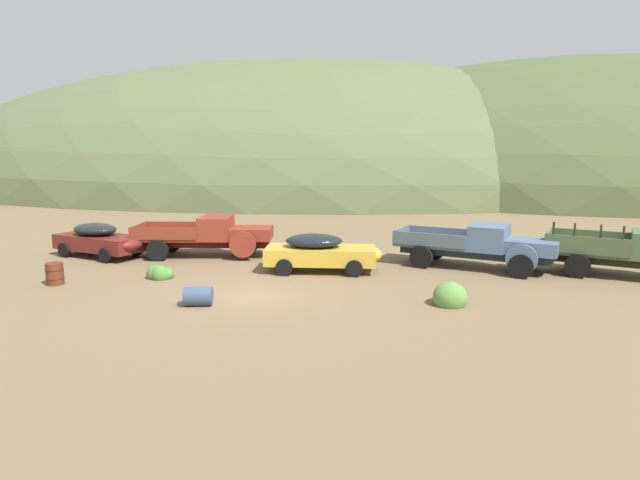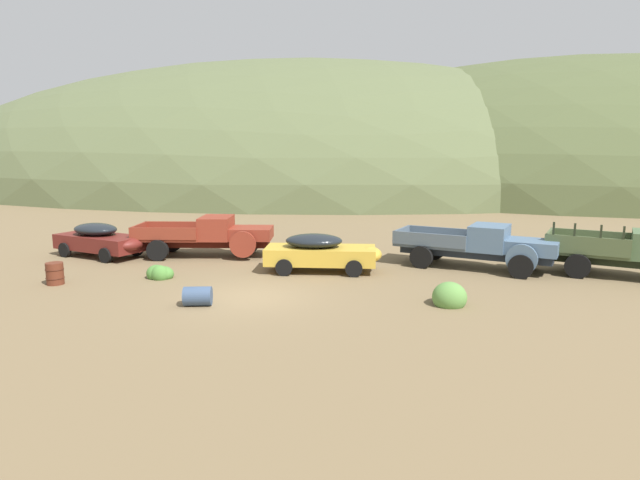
# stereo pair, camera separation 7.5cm
# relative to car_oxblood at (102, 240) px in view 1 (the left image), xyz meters

# --- Properties ---
(ground_plane) EXTENTS (300.00, 300.00, 0.00)m
(ground_plane) POSITION_rel_car_oxblood_xyz_m (9.25, -4.96, -0.82)
(ground_plane) COLOR brown
(hill_far_right) EXTENTS (106.74, 83.44, 33.82)m
(hill_far_right) POSITION_rel_car_oxblood_xyz_m (-7.27, 58.17, -0.82)
(hill_far_right) COLOR #56603D
(hill_far_right) RESTS_ON ground
(hill_far_left) EXTENTS (93.45, 78.70, 32.91)m
(hill_far_left) POSITION_rel_car_oxblood_xyz_m (31.11, 60.34, -0.82)
(hill_far_left) COLOR #4C5633
(hill_far_left) RESTS_ON ground
(car_oxblood) EXTENTS (4.92, 2.85, 1.57)m
(car_oxblood) POSITION_rel_car_oxblood_xyz_m (0.00, 0.00, 0.00)
(car_oxblood) COLOR maroon
(car_oxblood) RESTS_ON ground
(truck_rust_red) EXTENTS (6.60, 3.43, 1.89)m
(truck_rust_red) POSITION_rel_car_oxblood_xyz_m (5.07, 1.33, 0.19)
(truck_rust_red) COLOR #42140D
(truck_rust_red) RESTS_ON ground
(car_faded_yellow) EXTENTS (4.97, 2.53, 1.57)m
(car_faded_yellow) POSITION_rel_car_oxblood_xyz_m (10.79, -0.57, 0.00)
(car_faded_yellow) COLOR gold
(car_faded_yellow) RESTS_ON ground
(truck_chalk_blue) EXTENTS (6.84, 3.58, 1.89)m
(truck_chalk_blue) POSITION_rel_car_oxblood_xyz_m (17.35, 1.36, 0.18)
(truck_chalk_blue) COLOR #262D39
(truck_chalk_blue) RESTS_ON ground
(oil_drum_by_truck) EXTENTS (1.03, 0.85, 0.63)m
(oil_drum_by_truck) POSITION_rel_car_oxblood_xyz_m (7.92, -6.31, -0.50)
(oil_drum_by_truck) COLOR #384C6B
(oil_drum_by_truck) RESTS_ON ground
(oil_drum_foreground) EXTENTS (0.67, 0.67, 0.83)m
(oil_drum_foreground) POSITION_rel_car_oxblood_xyz_m (1.47, -5.00, -0.40)
(oil_drum_foreground) COLOR #5B2819
(oil_drum_foreground) RESTS_ON ground
(bush_lone_scrub) EXTENTS (1.07, 0.87, 0.71)m
(bush_lone_scrub) POSITION_rel_car_oxblood_xyz_m (4.81, -3.25, -0.63)
(bush_lone_scrub) COLOR #4C8438
(bush_lone_scrub) RESTS_ON ground
(bush_between_trucks) EXTENTS (1.00, 0.97, 0.91)m
(bush_between_trucks) POSITION_rel_car_oxblood_xyz_m (24.05, 3.99, -0.58)
(bush_between_trucks) COLOR #4C8438
(bush_between_trucks) RESTS_ON ground
(bush_front_right) EXTENTS (1.12, 1.20, 1.01)m
(bush_front_right) POSITION_rel_car_oxblood_xyz_m (15.86, -4.28, -0.56)
(bush_front_right) COLOR #5B8E42
(bush_front_right) RESTS_ON ground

